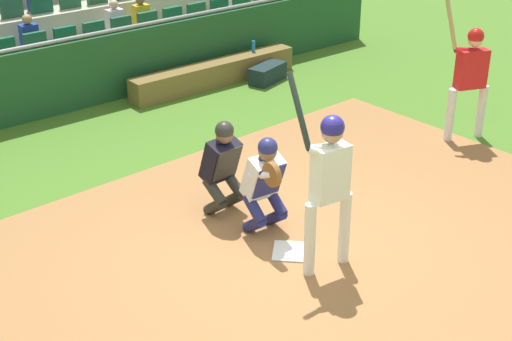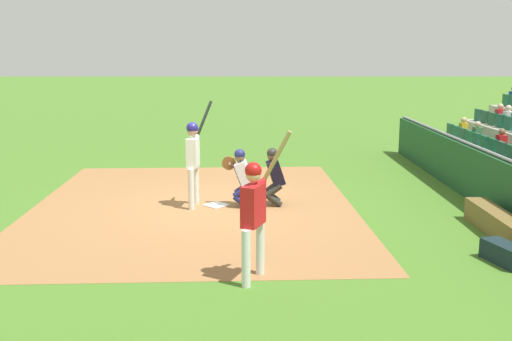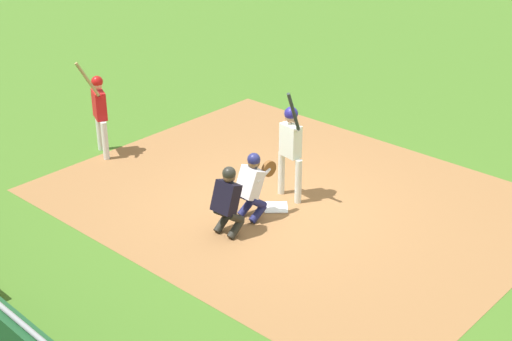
# 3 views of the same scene
# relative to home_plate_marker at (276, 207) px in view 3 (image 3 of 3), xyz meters

# --- Properties ---
(ground_plane) EXTENTS (160.00, 160.00, 0.00)m
(ground_plane) POSITION_rel_home_plate_marker_xyz_m (0.00, 0.00, -0.02)
(ground_plane) COLOR #457224
(infield_dirt_patch) EXTENTS (9.16, 7.37, 0.01)m
(infield_dirt_patch) POSITION_rel_home_plate_marker_xyz_m (0.00, 0.50, -0.01)
(infield_dirt_patch) COLOR #99693E
(infield_dirt_patch) RESTS_ON ground_plane
(home_plate_marker) EXTENTS (0.62, 0.62, 0.02)m
(home_plate_marker) POSITION_rel_home_plate_marker_xyz_m (0.00, 0.00, 0.00)
(home_plate_marker) COLOR white
(home_plate_marker) RESTS_ON infield_dirt_patch
(batter_at_plate) EXTENTS (0.63, 0.56, 2.31)m
(batter_at_plate) POSITION_rel_home_plate_marker_xyz_m (-0.09, 0.47, 1.16)
(batter_at_plate) COLOR silver
(batter_at_plate) RESTS_ON ground_plane
(catcher_crouching) EXTENTS (0.49, 0.72, 1.30)m
(catcher_crouching) POSITION_rel_home_plate_marker_xyz_m (-0.05, -0.57, 0.71)
(catcher_crouching) COLOR navy
(catcher_crouching) RESTS_ON ground_plane
(home_plate_umpire) EXTENTS (0.49, 0.49, 1.31)m
(home_plate_umpire) POSITION_rel_home_plate_marker_xyz_m (0.05, -1.28, 0.69)
(home_plate_umpire) COLOR #282721
(home_plate_umpire) RESTS_ON ground_plane
(on_deck_batter) EXTENTS (0.67, 0.75, 2.22)m
(on_deck_batter) POSITION_rel_home_plate_marker_xyz_m (-4.35, -0.85, 1.10)
(on_deck_batter) COLOR silver
(on_deck_batter) RESTS_ON ground_plane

